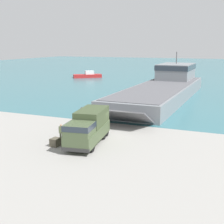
# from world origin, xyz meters

# --- Properties ---
(ground_plane) EXTENTS (240.00, 240.00, 0.00)m
(ground_plane) POSITION_xyz_m (0.00, 0.00, 0.00)
(ground_plane) COLOR gray
(water_surface) EXTENTS (240.00, 180.00, 0.01)m
(water_surface) POSITION_xyz_m (0.00, 94.54, 0.00)
(water_surface) COLOR #336B75
(water_surface) RESTS_ON ground_plane
(landing_craft) EXTENTS (9.22, 38.60, 7.75)m
(landing_craft) POSITION_xyz_m (0.28, 25.72, 1.89)
(landing_craft) COLOR gray
(landing_craft) RESTS_ON ground_plane
(military_truck) EXTENTS (3.51, 7.49, 3.07)m
(military_truck) POSITION_xyz_m (-0.24, -3.52, 1.58)
(military_truck) COLOR #475638
(military_truck) RESTS_ON ground_plane
(soldier_on_ramp) EXTENTS (0.49, 0.46, 1.67)m
(soldier_on_ramp) POSITION_xyz_m (-3.00, -3.87, 0.96)
(soldier_on_ramp) COLOR #566042
(soldier_on_ramp) RESTS_ON ground_plane
(moored_boat_a) EXTENTS (7.73, 6.66, 1.93)m
(moored_boat_a) POSITION_xyz_m (-27.32, 49.81, 0.64)
(moored_boat_a) COLOR #B22323
(moored_boat_a) RESTS_ON ground_plane
(cargo_crate) EXTENTS (0.82, 0.95, 0.75)m
(cargo_crate) POSITION_xyz_m (-2.65, -5.45, 0.37)
(cargo_crate) COLOR #4C4738
(cargo_crate) RESTS_ON ground_plane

